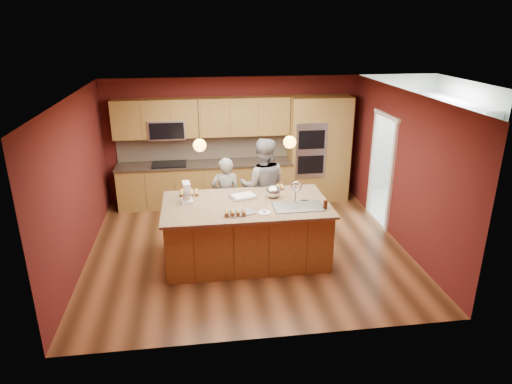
{
  "coord_description": "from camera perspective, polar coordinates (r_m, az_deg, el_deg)",
  "views": [
    {
      "loc": [
        -0.85,
        -7.22,
        3.79
      ],
      "look_at": [
        0.14,
        -0.1,
        1.09
      ],
      "focal_mm": 32.0,
      "sensor_mm": 36.0,
      "label": 1
    }
  ],
  "objects": [
    {
      "name": "person_left",
      "position": [
        8.46,
        -3.79,
        -0.55
      ],
      "size": [
        0.55,
        0.37,
        1.49
      ],
      "primitive_type": "imported",
      "rotation": [
        0.0,
        0.0,
        3.16
      ],
      "color": "black",
      "rests_on": "floor"
    },
    {
      "name": "cupcakes_rack",
      "position": [
        6.97,
        -2.63,
        -2.55
      ],
      "size": [
        0.34,
        0.17,
        0.08
      ],
      "primitive_type": null,
      "color": "tan",
      "rests_on": "island"
    },
    {
      "name": "tumbler",
      "position": [
        7.31,
        8.65,
        -1.56
      ],
      "size": [
        0.07,
        0.07,
        0.13
      ],
      "primitive_type": "cylinder",
      "color": "#33150A",
      "rests_on": "island"
    },
    {
      "name": "wall_back",
      "position": [
        10.06,
        -2.85,
        6.54
      ],
      "size": [
        5.5,
        0.0,
        5.5
      ],
      "primitive_type": "plane",
      "rotation": [
        1.57,
        0.0,
        0.0
      ],
      "color": "#501714",
      "rests_on": "ground"
    },
    {
      "name": "mixing_bowl",
      "position": [
        7.68,
        2.19,
        0.06
      ],
      "size": [
        0.26,
        0.26,
        0.22
      ],
      "primitive_type": "ellipsoid",
      "color": "silver",
      "rests_on": "island"
    },
    {
      "name": "wall_front",
      "position": [
        5.39,
        2.03,
        -6.38
      ],
      "size": [
        5.5,
        0.0,
        5.5
      ],
      "primitive_type": "plane",
      "rotation": [
        -1.57,
        0.0,
        0.0
      ],
      "color": "#501714",
      "rests_on": "ground"
    },
    {
      "name": "doorway_trim",
      "position": [
        9.2,
        15.39,
        2.52
      ],
      "size": [
        0.08,
        1.11,
        2.2
      ],
      "primitive_type": null,
      "color": "white",
      "rests_on": "wall_right"
    },
    {
      "name": "wall_right",
      "position": [
        8.43,
        17.76,
        2.77
      ],
      "size": [
        0.0,
        5.0,
        5.0
      ],
      "primitive_type": "plane",
      "rotation": [
        1.57,
        0.0,
        -1.57
      ],
      "color": "#501714",
      "rests_on": "ground"
    },
    {
      "name": "cooling_rack",
      "position": [
        7.09,
        -1.99,
        -2.53
      ],
      "size": [
        0.48,
        0.4,
        0.02
      ],
      "primitive_type": "cube",
      "rotation": [
        0.0,
        0.0,
        0.28
      ],
      "color": "#A8A9AF",
      "rests_on": "island"
    },
    {
      "name": "ceiling",
      "position": [
        7.36,
        -1.23,
        12.06
      ],
      "size": [
        5.5,
        5.5,
        0.0
      ],
      "primitive_type": "plane",
      "rotation": [
        3.14,
        0.0,
        0.0
      ],
      "color": "silver",
      "rests_on": "ground"
    },
    {
      "name": "cupcakes_left",
      "position": [
        7.89,
        -8.37,
        -0.09
      ],
      "size": [
        0.33,
        0.25,
        0.07
      ],
      "primitive_type": null,
      "color": "tan",
      "rests_on": "island"
    },
    {
      "name": "person_right",
      "position": [
        8.47,
        0.86,
        0.72
      ],
      "size": [
        0.97,
        0.8,
        1.82
      ],
      "primitive_type": "imported",
      "rotation": [
        0.0,
        0.0,
        3.01
      ],
      "color": "slate",
      "rests_on": "floor"
    },
    {
      "name": "phone",
      "position": [
        7.59,
        6.05,
        -1.08
      ],
      "size": [
        0.13,
        0.09,
        0.01
      ],
      "primitive_type": "cube",
      "rotation": [
        0.0,
        0.0,
        -0.23
      ],
      "color": "black",
      "rests_on": "island"
    },
    {
      "name": "pendant_left",
      "position": [
        7.09,
        -7.06,
        5.85
      ],
      "size": [
        0.2,
        0.2,
        0.8
      ],
      "color": "black",
      "rests_on": "ceiling"
    },
    {
      "name": "cabinet_run",
      "position": [
        9.88,
        -6.62,
        3.96
      ],
      "size": [
        3.74,
        0.64,
        2.3
      ],
      "color": "brown",
      "rests_on": "floor"
    },
    {
      "name": "plate",
      "position": [
        7.08,
        1.07,
        -2.58
      ],
      "size": [
        0.2,
        0.2,
        0.01
      ],
      "primitive_type": "cylinder",
      "color": "white",
      "rests_on": "island"
    },
    {
      "name": "cupcakes_right",
      "position": [
        8.1,
        3.02,
        0.62
      ],
      "size": [
        0.14,
        0.21,
        0.06
      ],
      "primitive_type": null,
      "color": "tan",
      "rests_on": "island"
    },
    {
      "name": "oven_column",
      "position": [
        10.15,
        7.81,
        5.33
      ],
      "size": [
        1.3,
        0.62,
        2.3
      ],
      "color": "brown",
      "rests_on": "floor"
    },
    {
      "name": "stand_mixer",
      "position": [
        7.53,
        -8.66,
        -0.22
      ],
      "size": [
        0.21,
        0.27,
        0.34
      ],
      "rotation": [
        0.0,
        0.0,
        0.12
      ],
      "color": "white",
      "rests_on": "island"
    },
    {
      "name": "laundry_room",
      "position": [
        10.07,
        23.61,
        8.36
      ],
      "size": [
        2.6,
        2.7,
        2.7
      ],
      "color": "beige",
      "rests_on": "ground"
    },
    {
      "name": "sheet_cake",
      "position": [
        7.69,
        -1.59,
        -0.55
      ],
      "size": [
        0.49,
        0.41,
        0.05
      ],
      "rotation": [
        0.0,
        0.0,
        0.3
      ],
      "color": "silver",
      "rests_on": "island"
    },
    {
      "name": "island",
      "position": [
        7.65,
        -1.14,
        -4.82
      ],
      "size": [
        2.71,
        1.51,
        1.38
      ],
      "color": "brown",
      "rests_on": "floor"
    },
    {
      "name": "washer",
      "position": [
        9.99,
        22.84,
        -0.09
      ],
      "size": [
        0.81,
        0.83,
        1.07
      ],
      "primitive_type": "cube",
      "rotation": [
        0.0,
        0.0,
        0.25
      ],
      "color": "white",
      "rests_on": "floor"
    },
    {
      "name": "dryer",
      "position": [
        10.6,
        20.87,
        1.1
      ],
      "size": [
        0.74,
        0.76,
        1.0
      ],
      "primitive_type": "cube",
      "rotation": [
        0.0,
        0.0,
        0.22
      ],
      "color": "white",
      "rests_on": "floor"
    },
    {
      "name": "pendant_right",
      "position": [
        7.25,
        4.24,
        6.27
      ],
      "size": [
        0.2,
        0.2,
        0.8
      ],
      "color": "black",
      "rests_on": "ceiling"
    },
    {
      "name": "floor",
      "position": [
        8.2,
        -1.08,
        -6.93
      ],
      "size": [
        5.5,
        5.5,
        0.0
      ],
      "primitive_type": "plane",
      "color": "#422613",
      "rests_on": "ground"
    },
    {
      "name": "wall_left",
      "position": [
        7.86,
        -21.48,
        1.03
      ],
      "size": [
        0.0,
        5.0,
        5.0
      ],
      "primitive_type": "plane",
      "rotation": [
        1.57,
        0.0,
        1.57
      ],
      "color": "#501714",
      "rests_on": "ground"
    }
  ]
}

